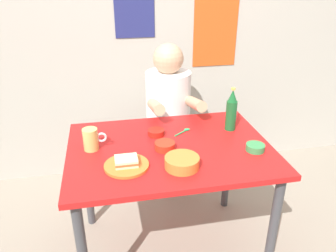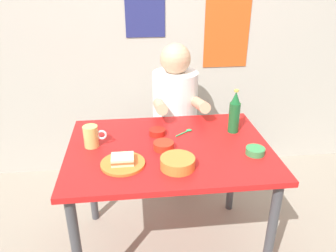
% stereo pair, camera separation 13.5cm
% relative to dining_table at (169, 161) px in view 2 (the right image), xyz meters
% --- Properties ---
extents(ground_plane, '(6.00, 6.00, 0.00)m').
position_rel_dining_table_xyz_m(ground_plane, '(0.00, 0.00, -0.65)').
color(ground_plane, gray).
extents(wall_back, '(4.40, 0.09, 2.60)m').
position_rel_dining_table_xyz_m(wall_back, '(0.00, 1.05, 0.65)').
color(wall_back, '#ADA89E').
rests_on(wall_back, ground).
extents(dining_table, '(1.10, 0.80, 0.74)m').
position_rel_dining_table_xyz_m(dining_table, '(0.00, 0.00, 0.00)').
color(dining_table, red).
rests_on(dining_table, ground).
extents(stool, '(0.34, 0.34, 0.45)m').
position_rel_dining_table_xyz_m(stool, '(0.12, 0.63, -0.30)').
color(stool, '#4C4C51').
rests_on(stool, ground).
extents(person_seated, '(0.33, 0.56, 0.72)m').
position_rel_dining_table_xyz_m(person_seated, '(0.12, 0.62, 0.12)').
color(person_seated, white).
rests_on(person_seated, stool).
extents(plate_orange, '(0.22, 0.22, 0.01)m').
position_rel_dining_table_xyz_m(plate_orange, '(-0.25, -0.16, 0.10)').
color(plate_orange, orange).
rests_on(plate_orange, dining_table).
extents(sandwich, '(0.11, 0.09, 0.04)m').
position_rel_dining_table_xyz_m(sandwich, '(-0.25, -0.16, 0.13)').
color(sandwich, beige).
rests_on(sandwich, plate_orange).
extents(beer_mug, '(0.13, 0.08, 0.12)m').
position_rel_dining_table_xyz_m(beer_mug, '(-0.42, 0.05, 0.15)').
color(beer_mug, '#D1BC66').
rests_on(beer_mug, dining_table).
extents(beer_bottle, '(0.06, 0.06, 0.26)m').
position_rel_dining_table_xyz_m(beer_bottle, '(0.40, 0.14, 0.21)').
color(beer_bottle, '#19602D').
rests_on(beer_bottle, dining_table).
extents(soup_bowl_orange, '(0.17, 0.17, 0.05)m').
position_rel_dining_table_xyz_m(soup_bowl_orange, '(0.02, -0.22, 0.12)').
color(soup_bowl_orange, orange).
rests_on(soup_bowl_orange, dining_table).
extents(dip_bowl_green, '(0.10, 0.10, 0.03)m').
position_rel_dining_table_xyz_m(dip_bowl_green, '(0.44, -0.13, 0.11)').
color(dip_bowl_green, '#388C4C').
rests_on(dip_bowl_green, dining_table).
extents(sambal_bowl_red, '(0.10, 0.10, 0.03)m').
position_rel_dining_table_xyz_m(sambal_bowl_red, '(-0.05, 0.15, 0.11)').
color(sambal_bowl_red, '#B21E14').
rests_on(sambal_bowl_red, dining_table).
extents(sauce_bowl_chili, '(0.11, 0.11, 0.04)m').
position_rel_dining_table_xyz_m(sauce_bowl_chili, '(-0.03, -0.02, 0.12)').
color(sauce_bowl_chili, red).
rests_on(sauce_bowl_chili, dining_table).
extents(spoon, '(0.11, 0.08, 0.01)m').
position_rel_dining_table_xyz_m(spoon, '(0.12, 0.16, 0.10)').
color(spoon, '#26A559').
rests_on(spoon, dining_table).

